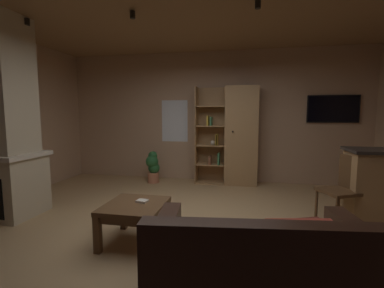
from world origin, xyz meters
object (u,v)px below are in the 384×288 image
coffee_table (135,211)px  dining_chair (344,186)px  stone_fireplace (0,128)px  bookshelf_cabinet (237,136)px  wall_mounted_tv (333,109)px  potted_floor_plant (153,166)px  leather_couch (262,277)px  table_book_0 (142,201)px

coffee_table → dining_chair: size_ratio=0.76×
stone_fireplace → coffee_table: stone_fireplace is taller
bookshelf_cabinet → wall_mounted_tv: bookshelf_cabinet is taller
dining_chair → potted_floor_plant: 3.61m
stone_fireplace → dining_chair: stone_fireplace is taller
bookshelf_cabinet → coffee_table: (-1.05, -2.85, -0.64)m
coffee_table → dining_chair: (2.49, 0.97, 0.16)m
wall_mounted_tv → stone_fireplace: bearing=-152.8°
bookshelf_cabinet → leather_couch: size_ratio=1.24×
dining_chair → wall_mounted_tv: (0.43, 2.09, 1.04)m
coffee_table → dining_chair: bearing=21.3°
leather_couch → bookshelf_cabinet: bearing=94.5°
leather_couch → table_book_0: size_ratio=13.50×
stone_fireplace → coffee_table: bearing=-11.1°
bookshelf_cabinet → wall_mounted_tv: bearing=6.4°
bookshelf_cabinet → dining_chair: 2.41m
stone_fireplace → bookshelf_cabinet: 4.05m
bookshelf_cabinet → table_book_0: size_ratio=16.75×
coffee_table → stone_fireplace: bearing=168.9°
leather_couch → dining_chair: bearing=58.6°
stone_fireplace → table_book_0: (2.25, -0.36, -0.80)m
leather_couch → wall_mounted_tv: size_ratio=1.69×
leather_couch → table_book_0: 1.63m
leather_couch → potted_floor_plant: leather_couch is taller
table_book_0 → potted_floor_plant: potted_floor_plant is taller
stone_fireplace → table_book_0: 2.41m
wall_mounted_tv → dining_chair: bearing=-101.7°
bookshelf_cabinet → potted_floor_plant: bearing=-173.0°
coffee_table → potted_floor_plant: potted_floor_plant is taller
stone_fireplace → bookshelf_cabinet: (3.24, 2.42, -0.26)m
coffee_table → dining_chair: 2.68m
dining_chair → coffee_table: bearing=-158.7°
table_book_0 → bookshelf_cabinet: bearing=70.4°
coffee_table → potted_floor_plant: 2.72m
table_book_0 → wall_mounted_tv: bearing=46.2°
bookshelf_cabinet → wall_mounted_tv: 1.97m
leather_couch → coffee_table: (-1.35, 0.91, 0.06)m
coffee_table → wall_mounted_tv: (2.92, 3.06, 1.20)m
bookshelf_cabinet → leather_couch: 3.83m
stone_fireplace → table_book_0: stone_fireplace is taller
table_book_0 → wall_mounted_tv: wall_mounted_tv is taller
coffee_table → leather_couch: bearing=-34.2°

